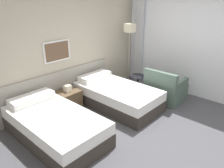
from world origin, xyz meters
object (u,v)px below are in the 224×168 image
object	(u,v)px
bed_near_door	(54,125)
bed_near_window	(116,96)
side_table	(138,82)
nightstand	(69,100)
floor_lamp	(130,35)
armchair	(165,90)

from	to	relation	value
bed_near_door	bed_near_window	size ratio (longest dim) A/B	1.00
bed_near_door	side_table	size ratio (longest dim) A/B	3.70
bed_near_door	nightstand	distance (m)	1.09
bed_near_window	nightstand	xyz separation A→B (m)	(-0.83, 0.70, -0.03)
floor_lamp	side_table	size ratio (longest dim) A/B	3.24
bed_near_door	side_table	xyz separation A→B (m)	(2.45, -0.02, 0.11)
bed_near_window	nightstand	size ratio (longest dim) A/B	3.42
side_table	armchair	size ratio (longest dim) A/B	0.63
armchair	side_table	bearing A→B (deg)	18.66
armchair	bed_near_door	bearing A→B (deg)	75.24
nightstand	armchair	bearing A→B (deg)	-36.45
floor_lamp	side_table	bearing A→B (deg)	-123.60
side_table	floor_lamp	bearing A→B (deg)	56.40
armchair	nightstand	bearing A→B (deg)	52.78
bed_near_door	armchair	xyz separation A→B (m)	(2.68, -0.67, 0.02)
bed_near_window	side_table	world-z (taller)	bed_near_window
nightstand	floor_lamp	size ratio (longest dim) A/B	0.33
floor_lamp	armchair	distance (m)	1.73
bed_near_door	bed_near_window	bearing A→B (deg)	0.00
nightstand	armchair	distance (m)	2.30
floor_lamp	side_table	distance (m)	1.30
bed_near_door	nightstand	bearing A→B (deg)	39.99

